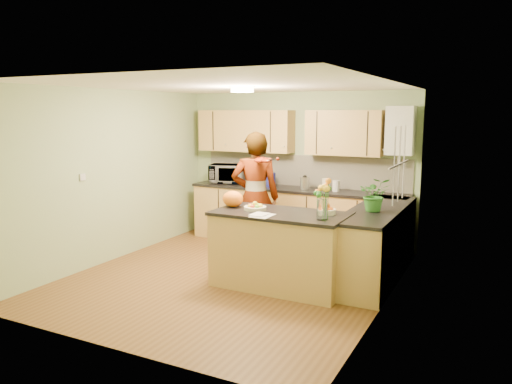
% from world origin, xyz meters
% --- Properties ---
extents(floor, '(4.50, 4.50, 0.00)m').
position_xyz_m(floor, '(0.00, 0.00, 0.00)').
color(floor, brown).
rests_on(floor, ground).
extents(ceiling, '(4.00, 4.50, 0.02)m').
position_xyz_m(ceiling, '(0.00, 0.00, 2.50)').
color(ceiling, white).
rests_on(ceiling, wall_back).
extents(wall_back, '(4.00, 0.02, 2.50)m').
position_xyz_m(wall_back, '(0.00, 2.25, 1.25)').
color(wall_back, '#96AC7B').
rests_on(wall_back, floor).
extents(wall_front, '(4.00, 0.02, 2.50)m').
position_xyz_m(wall_front, '(0.00, -2.25, 1.25)').
color(wall_front, '#96AC7B').
rests_on(wall_front, floor).
extents(wall_left, '(0.02, 4.50, 2.50)m').
position_xyz_m(wall_left, '(-2.00, 0.00, 1.25)').
color(wall_left, '#96AC7B').
rests_on(wall_left, floor).
extents(wall_right, '(0.02, 4.50, 2.50)m').
position_xyz_m(wall_right, '(2.00, 0.00, 1.25)').
color(wall_right, '#96AC7B').
rests_on(wall_right, floor).
extents(back_counter, '(3.64, 0.62, 0.94)m').
position_xyz_m(back_counter, '(0.10, 1.95, 0.47)').
color(back_counter, '#A07B40').
rests_on(back_counter, floor).
extents(right_counter, '(0.62, 2.24, 0.94)m').
position_xyz_m(right_counter, '(1.70, 0.85, 0.47)').
color(right_counter, '#A07B40').
rests_on(right_counter, floor).
extents(splashback, '(3.60, 0.02, 0.52)m').
position_xyz_m(splashback, '(0.10, 2.23, 1.20)').
color(splashback, beige).
rests_on(splashback, back_counter).
extents(upper_cabinets, '(3.20, 0.34, 0.70)m').
position_xyz_m(upper_cabinets, '(-0.18, 2.08, 1.85)').
color(upper_cabinets, '#A07B40').
rests_on(upper_cabinets, wall_back).
extents(boiler, '(0.40, 0.30, 0.86)m').
position_xyz_m(boiler, '(1.70, 2.09, 1.90)').
color(boiler, silver).
rests_on(boiler, wall_back).
extents(window_right, '(0.01, 1.30, 1.05)m').
position_xyz_m(window_right, '(1.99, 0.60, 1.55)').
color(window_right, silver).
rests_on(window_right, wall_right).
extents(light_switch, '(0.02, 0.09, 0.09)m').
position_xyz_m(light_switch, '(-1.99, -0.60, 1.30)').
color(light_switch, silver).
rests_on(light_switch, wall_left).
extents(ceiling_lamp, '(0.30, 0.30, 0.07)m').
position_xyz_m(ceiling_lamp, '(0.00, 0.30, 2.46)').
color(ceiling_lamp, '#FFEABF').
rests_on(ceiling_lamp, ceiling).
extents(peninsula_island, '(1.66, 0.85, 0.95)m').
position_xyz_m(peninsula_island, '(0.69, -0.01, 0.48)').
color(peninsula_island, '#A07B40').
rests_on(peninsula_island, floor).
extents(fruit_dish, '(0.28, 0.28, 0.10)m').
position_xyz_m(fruit_dish, '(0.34, -0.01, 0.99)').
color(fruit_dish, beige).
rests_on(fruit_dish, peninsula_island).
extents(orange_bowl, '(0.22, 0.22, 0.13)m').
position_xyz_m(orange_bowl, '(1.24, 0.14, 1.00)').
color(orange_bowl, beige).
rests_on(orange_bowl, peninsula_island).
extents(flower_vase, '(0.28, 0.28, 0.52)m').
position_xyz_m(flower_vase, '(1.29, -0.19, 1.30)').
color(flower_vase, silver).
rests_on(flower_vase, peninsula_island).
extents(orange_bag, '(0.33, 0.30, 0.21)m').
position_xyz_m(orange_bag, '(-0.01, 0.04, 1.06)').
color(orange_bag, orange).
rests_on(orange_bag, peninsula_island).
extents(papers, '(0.22, 0.31, 0.01)m').
position_xyz_m(papers, '(0.59, -0.31, 0.96)').
color(papers, silver).
rests_on(papers, peninsula_island).
extents(violinist, '(0.82, 0.69, 1.90)m').
position_xyz_m(violinist, '(-0.08, 0.82, 0.95)').
color(violinist, tan).
rests_on(violinist, floor).
extents(violin, '(0.65, 0.57, 0.16)m').
position_xyz_m(violin, '(0.12, 0.60, 1.52)').
color(violin, '#571805').
rests_on(violin, violinist).
extents(microwave, '(0.68, 0.55, 0.33)m').
position_xyz_m(microwave, '(-1.22, 1.99, 1.10)').
color(microwave, silver).
rests_on(microwave, back_counter).
extents(blue_box, '(0.28, 0.21, 0.22)m').
position_xyz_m(blue_box, '(-0.46, 1.96, 1.05)').
color(blue_box, navy).
rests_on(blue_box, back_counter).
extents(kettle, '(0.14, 0.14, 0.27)m').
position_xyz_m(kettle, '(0.25, 1.93, 1.05)').
color(kettle, silver).
rests_on(kettle, back_counter).
extents(jar_cream, '(0.14, 0.14, 0.19)m').
position_xyz_m(jar_cream, '(0.59, 1.99, 1.03)').
color(jar_cream, beige).
rests_on(jar_cream, back_counter).
extents(jar_white, '(0.13, 0.13, 0.17)m').
position_xyz_m(jar_white, '(0.77, 1.95, 1.03)').
color(jar_white, silver).
rests_on(jar_white, back_counter).
extents(potted_plant, '(0.47, 0.44, 0.43)m').
position_xyz_m(potted_plant, '(1.70, 0.63, 1.15)').
color(potted_plant, '#2A6D24').
rests_on(potted_plant, right_counter).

